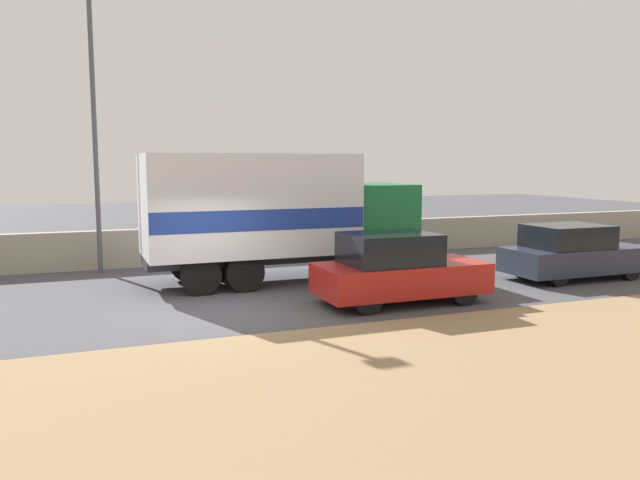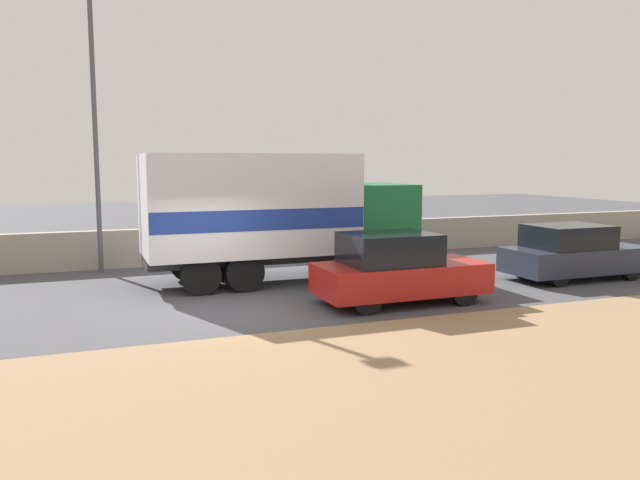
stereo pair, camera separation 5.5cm
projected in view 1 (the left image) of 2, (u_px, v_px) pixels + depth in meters
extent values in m
plane|color=#47474C|center=(224.00, 314.00, 13.50)|extent=(80.00, 80.00, 0.00)
cube|color=#937551|center=(313.00, 402.00, 8.47)|extent=(60.00, 6.96, 0.04)
cube|color=#A39984|center=(175.00, 246.00, 19.90)|extent=(60.00, 0.35, 1.18)
cylinder|color=#4C4C51|center=(95.00, 137.00, 18.01)|extent=(0.14, 0.14, 7.96)
cube|color=#196B38|center=(373.00, 222.00, 18.00)|extent=(1.81, 2.36, 2.20)
cube|color=black|center=(400.00, 206.00, 18.27)|extent=(0.06, 2.01, 0.97)
cube|color=#2D2D33|center=(250.00, 257.00, 16.78)|extent=(5.53, 1.40, 0.25)
cube|color=white|center=(249.00, 204.00, 16.60)|extent=(5.53, 2.54, 2.64)
cube|color=navy|center=(250.00, 216.00, 16.64)|extent=(5.50, 2.56, 0.53)
cylinder|color=black|center=(358.00, 253.00, 19.07)|extent=(0.98, 0.28, 0.98)
cylinder|color=black|center=(389.00, 263.00, 17.20)|extent=(0.98, 0.28, 0.98)
cylinder|color=black|center=(187.00, 263.00, 17.19)|extent=(0.98, 0.28, 0.98)
cylinder|color=black|center=(201.00, 275.00, 15.32)|extent=(0.98, 0.28, 0.98)
cylinder|color=black|center=(227.00, 261.00, 17.59)|extent=(0.98, 0.28, 0.98)
cylinder|color=black|center=(245.00, 273.00, 15.72)|extent=(0.98, 0.28, 0.98)
cube|color=#B21E19|center=(401.00, 278.00, 14.47)|extent=(3.94, 1.75, 0.70)
cube|color=black|center=(389.00, 249.00, 14.27)|extent=(2.05, 1.61, 0.71)
cylinder|color=black|center=(429.00, 280.00, 15.64)|extent=(0.65, 0.20, 0.65)
cylinder|color=black|center=(464.00, 291.00, 14.25)|extent=(0.65, 0.20, 0.65)
cylinder|color=black|center=(340.00, 287.00, 14.76)|extent=(0.65, 0.20, 0.65)
cylinder|color=black|center=(368.00, 300.00, 13.36)|extent=(0.65, 0.20, 0.65)
cube|color=#282D3D|center=(575.00, 259.00, 17.52)|extent=(4.08, 1.74, 0.69)
cube|color=black|center=(567.00, 236.00, 17.32)|extent=(2.12, 1.60, 0.63)
cylinder|color=black|center=(589.00, 262.00, 18.70)|extent=(0.56, 0.20, 0.56)
cylinder|color=black|center=(630.00, 270.00, 17.32)|extent=(0.56, 0.20, 0.56)
cylinder|color=black|center=(521.00, 267.00, 17.79)|extent=(0.56, 0.20, 0.56)
cylinder|color=black|center=(558.00, 276.00, 16.40)|extent=(0.56, 0.20, 0.56)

